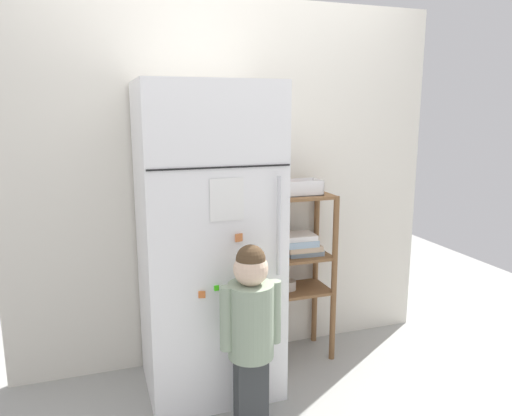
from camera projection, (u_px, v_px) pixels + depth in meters
The scene contains 6 objects.
ground_plane at pixel (250, 377), 2.89m from camera, with size 6.00×6.00×0.00m, color #999993.
kitchen_wall_back at pixel (231, 185), 3.00m from camera, with size 2.69×0.03×2.21m, color silver.
refrigerator at pixel (208, 241), 2.67m from camera, with size 0.71×0.65×1.71m.
child_standing at pixel (251, 320), 2.33m from camera, with size 0.31×0.23×0.95m.
pantry_shelf_unit at pixel (299, 257), 3.04m from camera, with size 0.40×0.30×1.06m.
fruit_bin at pixel (298, 189), 2.94m from camera, with size 0.26×0.15×0.09m.
Camera 1 is at (-0.81, -2.50, 1.57)m, focal length 34.09 mm.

